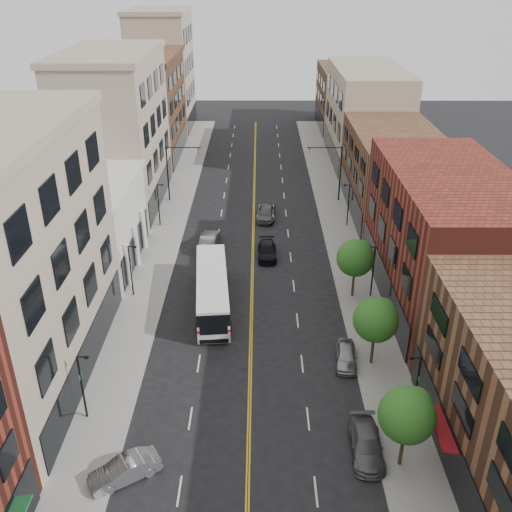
{
  "coord_description": "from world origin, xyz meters",
  "views": [
    {
      "loc": [
        0.61,
        -21.39,
        27.46
      ],
      "look_at": [
        0.39,
        22.48,
        5.0
      ],
      "focal_mm": 40.0,
      "sensor_mm": 36.0,
      "label": 1
    }
  ],
  "objects_px": {
    "city_bus": "(212,288)",
    "car_parked_mid": "(366,444)",
    "car_angle_b": "(125,470)",
    "car_lane_b": "(266,213)",
    "car_lane_behind": "(210,240)",
    "car_lane_a": "(267,251)",
    "car_lane_c": "(266,213)",
    "car_parked_far": "(346,356)"
  },
  "relations": [
    {
      "from": "car_angle_b",
      "to": "car_lane_b",
      "type": "distance_m",
      "value": 40.58
    },
    {
      "from": "car_parked_mid",
      "to": "car_lane_b",
      "type": "xyz_separation_m",
      "value": [
        -5.9,
        37.51,
        -0.03
      ]
    },
    {
      "from": "city_bus",
      "to": "car_parked_mid",
      "type": "bearing_deg",
      "value": -63.13
    },
    {
      "from": "car_lane_behind",
      "to": "car_lane_c",
      "type": "height_order",
      "value": "car_lane_behind"
    },
    {
      "from": "city_bus",
      "to": "car_lane_a",
      "type": "bearing_deg",
      "value": 57.44
    },
    {
      "from": "car_lane_c",
      "to": "car_lane_behind",
      "type": "bearing_deg",
      "value": -124.36
    },
    {
      "from": "city_bus",
      "to": "car_lane_c",
      "type": "bearing_deg",
      "value": 70.38
    },
    {
      "from": "car_angle_b",
      "to": "city_bus",
      "type": "bearing_deg",
      "value": 137.09
    },
    {
      "from": "car_parked_far",
      "to": "car_lane_a",
      "type": "bearing_deg",
      "value": 113.83
    },
    {
      "from": "car_parked_mid",
      "to": "city_bus",
      "type": "bearing_deg",
      "value": 123.87
    },
    {
      "from": "city_bus",
      "to": "car_lane_behind",
      "type": "bearing_deg",
      "value": 90.42
    },
    {
      "from": "car_angle_b",
      "to": "car_lane_b",
      "type": "xyz_separation_m",
      "value": [
        8.82,
        39.61,
        -0.04
      ]
    },
    {
      "from": "car_angle_b",
      "to": "car_parked_mid",
      "type": "xyz_separation_m",
      "value": [
        14.72,
        2.1,
        -0.01
      ]
    },
    {
      "from": "car_lane_behind",
      "to": "car_lane_b",
      "type": "xyz_separation_m",
      "value": [
        6.22,
        8.15,
        -0.16
      ]
    },
    {
      "from": "car_lane_a",
      "to": "city_bus",
      "type": "bearing_deg",
      "value": -118.0
    },
    {
      "from": "car_parked_far",
      "to": "car_lane_b",
      "type": "height_order",
      "value": "car_parked_far"
    },
    {
      "from": "car_angle_b",
      "to": "car_lane_b",
      "type": "height_order",
      "value": "car_angle_b"
    },
    {
      "from": "city_bus",
      "to": "car_lane_a",
      "type": "relative_size",
      "value": 2.63
    },
    {
      "from": "car_lane_b",
      "to": "car_lane_c",
      "type": "height_order",
      "value": "car_lane_c"
    },
    {
      "from": "car_parked_mid",
      "to": "car_lane_c",
      "type": "bearing_deg",
      "value": 100.76
    },
    {
      "from": "car_angle_b",
      "to": "car_parked_far",
      "type": "height_order",
      "value": "car_angle_b"
    },
    {
      "from": "car_parked_mid",
      "to": "car_parked_far",
      "type": "height_order",
      "value": "car_parked_mid"
    },
    {
      "from": "car_lane_b",
      "to": "car_parked_mid",
      "type": "bearing_deg",
      "value": -78.45
    },
    {
      "from": "city_bus",
      "to": "car_parked_mid",
      "type": "height_order",
      "value": "city_bus"
    },
    {
      "from": "car_lane_a",
      "to": "car_lane_c",
      "type": "distance_m",
      "value": 9.92
    },
    {
      "from": "city_bus",
      "to": "car_parked_far",
      "type": "xyz_separation_m",
      "value": [
        10.88,
        -8.23,
        -1.17
      ]
    },
    {
      "from": "city_bus",
      "to": "car_parked_mid",
      "type": "xyz_separation_m",
      "value": [
        10.91,
        -17.35,
        -1.14
      ]
    },
    {
      "from": "car_lane_a",
      "to": "car_parked_mid",
      "type": "bearing_deg",
      "value": -78.44
    },
    {
      "from": "car_angle_b",
      "to": "car_lane_b",
      "type": "bearing_deg",
      "value": 135.61
    },
    {
      "from": "car_parked_mid",
      "to": "car_lane_a",
      "type": "bearing_deg",
      "value": 103.99
    },
    {
      "from": "city_bus",
      "to": "car_lane_b",
      "type": "relative_size",
      "value": 2.63
    },
    {
      "from": "car_lane_c",
      "to": "car_angle_b",
      "type": "bearing_deg",
      "value": -97.92
    },
    {
      "from": "car_lane_a",
      "to": "car_lane_b",
      "type": "distance_m",
      "value": 10.43
    },
    {
      "from": "car_angle_b",
      "to": "car_lane_a",
      "type": "relative_size",
      "value": 0.9
    },
    {
      "from": "car_parked_mid",
      "to": "car_parked_far",
      "type": "bearing_deg",
      "value": 91.93
    },
    {
      "from": "car_angle_b",
      "to": "car_lane_a",
      "type": "height_order",
      "value": "car_angle_b"
    },
    {
      "from": "car_parked_mid",
      "to": "car_lane_behind",
      "type": "relative_size",
      "value": 0.96
    },
    {
      "from": "city_bus",
      "to": "car_angle_b",
      "type": "height_order",
      "value": "city_bus"
    },
    {
      "from": "city_bus",
      "to": "car_lane_b",
      "type": "distance_m",
      "value": 20.8
    },
    {
      "from": "car_angle_b",
      "to": "car_lane_behind",
      "type": "distance_m",
      "value": 31.57
    },
    {
      "from": "car_lane_b",
      "to": "car_angle_b",
      "type": "bearing_deg",
      "value": -99.94
    },
    {
      "from": "car_angle_b",
      "to": "car_lane_c",
      "type": "distance_m",
      "value": 40.08
    }
  ]
}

